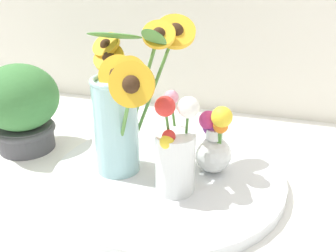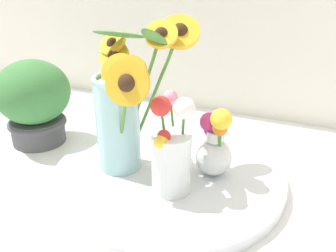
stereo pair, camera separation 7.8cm
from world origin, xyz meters
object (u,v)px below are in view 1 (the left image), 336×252
(mason_jar_sunflowers, at_px, (121,107))
(vase_bulb_right, at_px, (214,142))
(vase_small_center, at_px, (176,152))
(potted_plant, at_px, (21,106))
(serving_tray, at_px, (168,176))

(mason_jar_sunflowers, xyz_separation_m, vase_bulb_right, (0.18, 0.04, -0.07))
(vase_small_center, height_order, potted_plant, vase_small_center)
(vase_small_center, bearing_deg, vase_bulb_right, 55.61)
(serving_tray, height_order, vase_bulb_right, vase_bulb_right)
(serving_tray, xyz_separation_m, potted_plant, (-0.37, 0.04, 0.10))
(mason_jar_sunflowers, relative_size, potted_plant, 1.50)
(serving_tray, xyz_separation_m, vase_bulb_right, (0.09, 0.03, 0.08))
(mason_jar_sunflowers, distance_m, vase_small_center, 0.15)
(potted_plant, bearing_deg, vase_bulb_right, -1.75)
(mason_jar_sunflowers, bearing_deg, vase_small_center, -19.65)
(mason_jar_sunflowers, height_order, potted_plant, mason_jar_sunflowers)
(mason_jar_sunflowers, height_order, vase_small_center, mason_jar_sunflowers)
(mason_jar_sunflowers, bearing_deg, potted_plant, 169.02)
(mason_jar_sunflowers, height_order, vase_bulb_right, mason_jar_sunflowers)
(vase_bulb_right, bearing_deg, mason_jar_sunflowers, -167.57)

